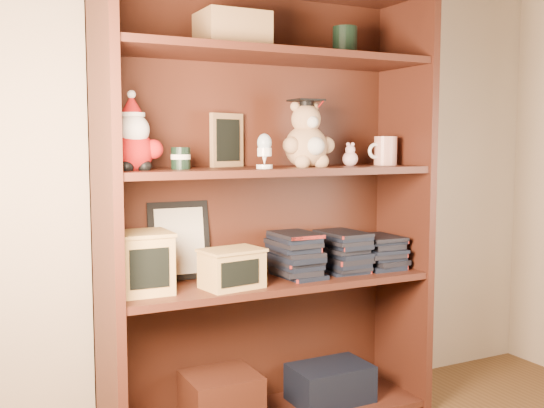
{
  "coord_description": "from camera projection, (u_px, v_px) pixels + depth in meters",
  "views": [
    {
      "loc": [
        -0.92,
        -0.7,
        1.04
      ],
      "look_at": [
        0.09,
        1.3,
        0.82
      ],
      "focal_mm": 42.0,
      "sensor_mm": 36.0,
      "label": 1
    }
  ],
  "objects": [
    {
      "name": "bookcase",
      "position": [
        265.0,
        214.0,
        2.3
      ],
      "size": [
        1.2,
        0.35,
        1.6
      ],
      "color": "#441E13",
      "rests_on": "ground"
    },
    {
      "name": "shelf_lower",
      "position": [
        272.0,
        282.0,
        2.28
      ],
      "size": [
        1.14,
        0.33,
        0.02
      ],
      "color": "#441E13",
      "rests_on": "ground"
    },
    {
      "name": "shelf_upper",
      "position": [
        272.0,
        171.0,
        2.24
      ],
      "size": [
        1.14,
        0.33,
        0.02
      ],
      "color": "#441E13",
      "rests_on": "ground"
    },
    {
      "name": "santa_plush",
      "position": [
        133.0,
        140.0,
        2.01
      ],
      "size": [
        0.18,
        0.13,
        0.26
      ],
      "color": "#A50F0F",
      "rests_on": "shelf_upper"
    },
    {
      "name": "teachers_tin",
      "position": [
        181.0,
        158.0,
        2.09
      ],
      "size": [
        0.06,
        0.06,
        0.07
      ],
      "color": "black",
      "rests_on": "shelf_upper"
    },
    {
      "name": "chalkboard_plaque",
      "position": [
        227.0,
        141.0,
        2.28
      ],
      "size": [
        0.15,
        0.11,
        0.19
      ],
      "color": "#9E7547",
      "rests_on": "shelf_upper"
    },
    {
      "name": "egg_cup",
      "position": [
        264.0,
        150.0,
        2.14
      ],
      "size": [
        0.06,
        0.06,
        0.12
      ],
      "color": "white",
      "rests_on": "shelf_upper"
    },
    {
      "name": "grad_teddy_bear",
      "position": [
        307.0,
        140.0,
        2.29
      ],
      "size": [
        0.21,
        0.18,
        0.25
      ],
      "color": "tan",
      "rests_on": "shelf_upper"
    },
    {
      "name": "pink_figurine",
      "position": [
        350.0,
        157.0,
        2.39
      ],
      "size": [
        0.06,
        0.06,
        0.09
      ],
      "color": "beige",
      "rests_on": "shelf_upper"
    },
    {
      "name": "teacher_mug",
      "position": [
        385.0,
        151.0,
        2.46
      ],
      "size": [
        0.13,
        0.09,
        0.11
      ],
      "color": "silver",
      "rests_on": "shelf_upper"
    },
    {
      "name": "certificate_frame",
      "position": [
        179.0,
        241.0,
        2.26
      ],
      "size": [
        0.22,
        0.06,
        0.28
      ],
      "color": "black",
      "rests_on": "shelf_lower"
    },
    {
      "name": "treats_box",
      "position": [
        142.0,
        262.0,
        2.06
      ],
      "size": [
        0.19,
        0.19,
        0.2
      ],
      "color": "tan",
      "rests_on": "shelf_lower"
    },
    {
      "name": "pencils_box",
      "position": [
        232.0,
        268.0,
        2.13
      ],
      "size": [
        0.22,
        0.17,
        0.13
      ],
      "color": "tan",
      "rests_on": "shelf_lower"
    },
    {
      "name": "book_stack_left",
      "position": [
        296.0,
        255.0,
        2.32
      ],
      "size": [
        0.14,
        0.2,
        0.16
      ],
      "color": "black",
      "rests_on": "shelf_lower"
    },
    {
      "name": "book_stack_mid",
      "position": [
        343.0,
        250.0,
        2.41
      ],
      "size": [
        0.14,
        0.2,
        0.16
      ],
      "color": "black",
      "rests_on": "shelf_lower"
    },
    {
      "name": "book_stack_right",
      "position": [
        378.0,
        251.0,
        2.48
      ],
      "size": [
        0.14,
        0.2,
        0.13
      ],
      "color": "black",
      "rests_on": "shelf_lower"
    }
  ]
}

